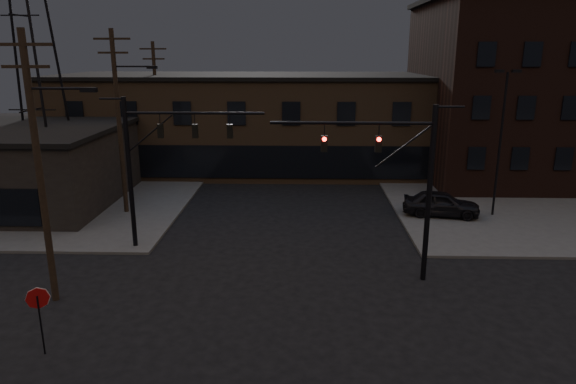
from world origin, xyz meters
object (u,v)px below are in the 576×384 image
Objects in this scene: traffic_signal_near at (404,175)px; traffic_signal_far at (153,156)px; parked_car_lot_a at (441,203)px; car_crossing at (356,164)px; parked_car_lot_b at (553,182)px; stop_sign at (38,305)px.

traffic_signal_near is 12.57m from traffic_signal_far.
traffic_signal_near is at bearing 165.01° from parked_car_lot_a.
parked_car_lot_a reaches higher than car_crossing.
traffic_signal_far is (-12.07, 3.50, 0.08)m from traffic_signal_near.
traffic_signal_near is at bearing 162.99° from parked_car_lot_b.
car_crossing is at bearing 28.52° from parked_car_lot_a.
car_crossing is (13.50, 27.97, -1.01)m from stop_sign.
stop_sign is at bearing -97.32° from traffic_signal_far.
parked_car_lot_b is at bearing 47.81° from traffic_signal_near.
traffic_signal_near is 3.23× the size of stop_sign.
stop_sign is 35.49m from parked_car_lot_b.
parked_car_lot_a reaches higher than parked_car_lot_b.
car_crossing is at bearing 89.62° from traffic_signal_near.
parked_car_lot_a is at bearing 19.26° from traffic_signal_far.
stop_sign is 23.62m from parked_car_lot_a.
stop_sign is 0.49× the size of car_crossing.
parked_car_lot_a is (16.35, 5.71, -4.06)m from traffic_signal_far.
traffic_signal_far reaches higher than stop_sign.
traffic_signal_far reaches higher than parked_car_lot_b.
traffic_signal_far is 22.14m from car_crossing.
parked_car_lot_b is at bearing 38.82° from stop_sign.
traffic_signal_near is 1.58× the size of car_crossing.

